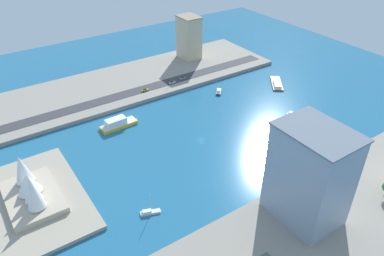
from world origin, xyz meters
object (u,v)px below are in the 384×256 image
Objects in this scene: office_block_beige at (189,37)px; taxi_yellow_cab at (145,90)px; barge_flat_brown at (277,84)px; ferry_yellow_fast at (118,123)px; sailboat_small_white at (150,212)px; opera_landmark at (30,188)px; tower_tall_glass at (310,175)px; traffic_light_waterfront at (169,81)px; sedan_silver at (183,78)px; patrol_launch_navy at (219,91)px; yacht_sleek_gray at (295,116)px; van_white at (172,82)px.

office_block_beige reaches higher than taxi_yellow_cab.
taxi_yellow_cab reaches higher than barge_flat_brown.
sailboat_small_white is (-80.32, 19.81, -1.67)m from ferry_yellow_fast.
taxi_yellow_cab is 0.14× the size of opera_landmark.
ferry_yellow_fast is 47.92m from taxi_yellow_cab.
tower_tall_glass reaches higher than barge_flat_brown.
traffic_light_waterfront is at bearing -100.94° from taxi_yellow_cab.
sailboat_small_white is 145.06m from sedan_silver.
ferry_yellow_fast is 84.69m from patrol_launch_navy.
taxi_yellow_cab is at bearing 119.66° from office_block_beige.
tower_tall_glass reaches higher than sedan_silver.
traffic_light_waterfront is 137.45m from opera_landmark.
traffic_light_waterfront is (150.35, -16.70, -19.35)m from tower_tall_glass.
patrol_launch_navy is at bearing -20.27° from tower_tall_glass.
ferry_yellow_fast is 131.29m from tower_tall_glass.
opera_landmark is at bearing 105.50° from patrol_launch_navy.
opera_landmark reaches higher than ferry_yellow_fast.
patrol_launch_navy is at bearing -157.25° from sedan_silver.
tower_tall_glass is at bearing 168.03° from sedan_silver.
office_block_beige reaches higher than patrol_launch_navy.
office_block_beige is (147.95, -121.12, 20.54)m from sailboat_small_white.
traffic_light_waterfront reaches higher than taxi_yellow_cab.
traffic_light_waterfront is at bearing -63.86° from ferry_yellow_fast.
ferry_yellow_fast is 82.75m from sailboat_small_white.
tower_tall_glass reaches higher than traffic_light_waterfront.
opera_landmark is at bearing 118.01° from sedan_silver.
yacht_sleek_gray is 2.23× the size of traffic_light_waterfront.
taxi_yellow_cab is 19.39m from traffic_light_waterfront.
traffic_light_waterfront is at bearing 30.79° from yacht_sleek_gray.
tower_tall_glass reaches higher than taxi_yellow_cab.
office_block_beige is at bearing 2.05° from yacht_sleek_gray.
yacht_sleek_gray is at bearing -160.16° from patrol_launch_navy.
opera_landmark is at bearing 119.34° from traffic_light_waterfront.
patrol_launch_navy is 2.30× the size of sedan_silver.
ferry_yellow_fast is 2.57× the size of patrol_launch_navy.
taxi_yellow_cab is at bearing 38.10° from yacht_sleek_gray.
office_block_beige is 58.15m from van_white.
ferry_yellow_fast is 5.00× the size of taxi_yellow_cab.
traffic_light_waterfront reaches higher than ferry_yellow_fast.
opera_landmark is (-70.39, 124.84, 5.31)m from van_white.
barge_flat_brown is at bearing -107.69° from patrol_launch_navy.
sedan_silver is 0.85× the size of taxi_yellow_cab.
sedan_silver is at bearing -65.78° from ferry_yellow_fast.
van_white is 23.78m from taxi_yellow_cab.
taxi_yellow_cab is (0.57, 23.77, -0.03)m from van_white.
tower_tall_glass is (-124.37, 45.94, 25.27)m from patrol_launch_navy.
traffic_light_waterfront reaches higher than sedan_silver.
yacht_sleek_gray is 171.22m from opera_landmark.
office_block_beige is at bearing 20.42° from barge_flat_brown.
patrol_launch_navy is at bearing 165.93° from office_block_beige.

